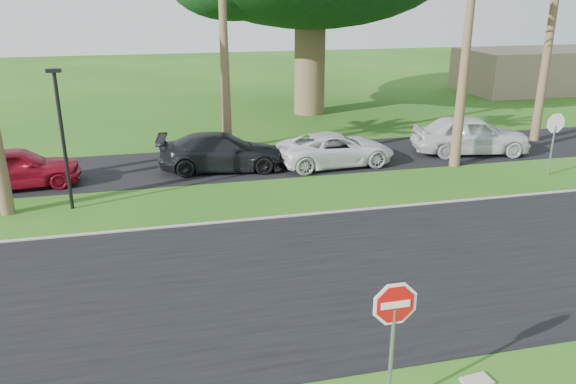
% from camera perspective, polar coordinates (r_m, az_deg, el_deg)
% --- Properties ---
extents(ground, '(120.00, 120.00, 0.00)m').
position_cam_1_polar(ground, '(12.74, 2.53, -12.94)').
color(ground, '#1C4912').
rests_on(ground, ground).
extents(road, '(120.00, 8.00, 0.02)m').
position_cam_1_polar(road, '(14.40, 0.33, -8.75)').
color(road, black).
rests_on(road, ground).
extents(parking_strip, '(120.00, 5.00, 0.02)m').
position_cam_1_polar(parking_strip, '(24.00, -5.64, 2.93)').
color(parking_strip, black).
rests_on(parking_strip, ground).
extents(curb, '(120.00, 0.12, 0.06)m').
position_cam_1_polar(curb, '(17.98, -2.74, -2.72)').
color(curb, gray).
rests_on(curb, ground).
extents(stop_sign_near, '(1.05, 0.07, 2.62)m').
position_cam_1_polar(stop_sign_near, '(9.57, 10.69, -12.79)').
color(stop_sign_near, gray).
rests_on(stop_sign_near, ground).
extents(stop_sign_far, '(1.05, 0.07, 2.62)m').
position_cam_1_polar(stop_sign_far, '(24.22, 25.46, 5.59)').
color(stop_sign_far, gray).
rests_on(stop_sign_far, ground).
extents(streetlight_right, '(0.45, 0.25, 4.64)m').
position_cam_1_polar(streetlight_right, '(19.50, -21.98, 5.73)').
color(streetlight_right, black).
rests_on(streetlight_right, ground).
extents(building_far, '(10.00, 6.00, 3.00)m').
position_cam_1_polar(building_far, '(45.58, 23.54, 11.25)').
color(building_far, gray).
rests_on(building_far, ground).
extents(car_red, '(4.63, 2.26, 1.52)m').
position_cam_1_polar(car_red, '(22.94, -25.89, 2.19)').
color(car_red, maroon).
rests_on(car_red, ground).
extents(car_dark, '(5.32, 2.61, 1.49)m').
position_cam_1_polar(car_dark, '(22.96, -6.69, 4.03)').
color(car_dark, black).
rests_on(car_dark, ground).
extents(car_minivan, '(5.02, 2.56, 1.36)m').
position_cam_1_polar(car_minivan, '(23.54, 4.89, 4.32)').
color(car_minivan, silver).
rests_on(car_minivan, ground).
extents(car_pickup, '(5.36, 2.92, 1.73)m').
position_cam_1_polar(car_pickup, '(26.44, 18.06, 5.53)').
color(car_pickup, silver).
rests_on(car_pickup, ground).
extents(utility_slab, '(0.59, 0.41, 0.06)m').
position_cam_1_polar(utility_slab, '(11.55, 18.64, -17.75)').
color(utility_slab, '#989791').
rests_on(utility_slab, ground).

